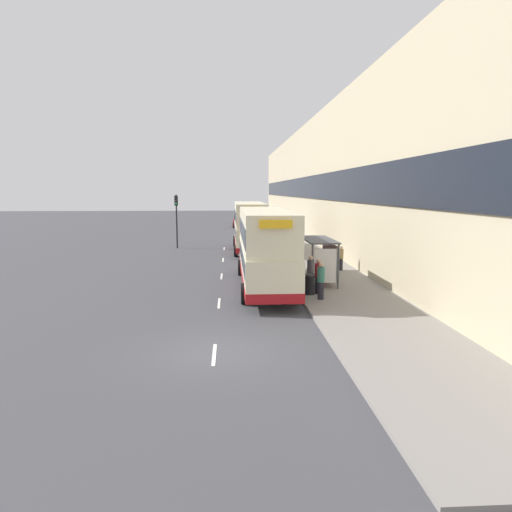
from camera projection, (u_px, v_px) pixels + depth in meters
ground_plane at (215, 352)px, 15.25m from camera, size 220.00×220.00×0.00m
pavement at (280, 236)px, 53.66m from camera, size 5.00×93.00×0.14m
terrace_facade at (315, 182)px, 52.99m from camera, size 3.10×93.00×12.72m
lane_mark_0 at (214, 354)px, 14.98m from camera, size 0.12×2.00×0.01m
lane_mark_1 at (219, 303)px, 21.83m from camera, size 0.12×2.00×0.01m
lane_mark_2 at (222, 276)px, 28.68m from camera, size 0.12×2.00×0.01m
lane_mark_3 at (223, 260)px, 35.53m from camera, size 0.12×2.00×0.01m
lane_mark_4 at (224, 249)px, 42.37m from camera, size 0.12×2.00×0.01m
bus_shelter at (323, 253)px, 25.77m from camera, size 1.60×4.20×2.48m
double_decker_bus_near at (265, 247)px, 25.02m from camera, size 2.85×11.55×4.30m
double_decker_bus_ahead at (250, 226)px, 40.43m from camera, size 2.85×11.14×4.30m
car_0 at (244, 227)px, 56.58m from camera, size 1.98×4.38×1.71m
car_1 at (239, 221)px, 66.91m from camera, size 1.91×4.06×1.84m
car_2 at (244, 218)px, 76.05m from camera, size 1.91×4.47×1.70m
car_3 at (240, 216)px, 82.08m from camera, size 1.99×4.55×1.80m
pedestrian_at_shelter at (341, 258)px, 29.98m from camera, size 0.32×0.32×1.63m
pedestrian_1 at (294, 262)px, 28.24m from camera, size 0.32×0.32×1.60m
pedestrian_2 at (318, 276)px, 23.08m from camera, size 0.36×0.36×1.81m
pedestrian_3 at (310, 273)px, 23.96m from camera, size 0.36×0.36×1.84m
pedestrian_4 at (321, 281)px, 21.92m from camera, size 0.36×0.36×1.80m
litter_bin at (310, 284)px, 23.04m from camera, size 0.55×0.55×1.05m
traffic_light_far_kerb at (176, 212)px, 42.33m from camera, size 0.30×0.32×4.99m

